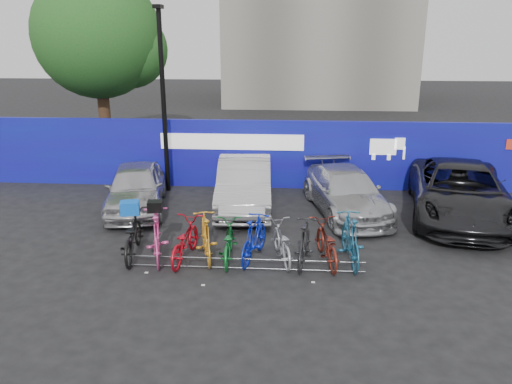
# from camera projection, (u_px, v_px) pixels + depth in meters

# --- Properties ---
(ground) EXTENTS (100.00, 100.00, 0.00)m
(ground) POSITION_uv_depth(u_px,v_px,m) (245.00, 259.00, 12.14)
(ground) COLOR black
(ground) RESTS_ON ground
(hoarding) EXTENTS (22.00, 0.18, 2.40)m
(hoarding) POSITION_uv_depth(u_px,v_px,m) (261.00, 154.00, 17.48)
(hoarding) COLOR #150B98
(hoarding) RESTS_ON ground
(tree) EXTENTS (5.40, 5.20, 7.80)m
(tree) POSITION_uv_depth(u_px,v_px,m) (103.00, 38.00, 20.62)
(tree) COLOR #382314
(tree) RESTS_ON ground
(lamppost) EXTENTS (0.25, 0.50, 6.11)m
(lamppost) POSITION_uv_depth(u_px,v_px,m) (163.00, 96.00, 16.49)
(lamppost) COLOR black
(lamppost) RESTS_ON ground
(bike_rack) EXTENTS (5.60, 0.03, 0.30)m
(bike_rack) POSITION_uv_depth(u_px,v_px,m) (243.00, 264.00, 11.52)
(bike_rack) COLOR #595B60
(bike_rack) RESTS_ON ground
(car_0) EXTENTS (2.50, 4.43, 1.42)m
(car_0) POSITION_uv_depth(u_px,v_px,m) (136.00, 187.00, 15.38)
(car_0) COLOR #B2B1B5
(car_0) RESTS_ON ground
(car_1) EXTENTS (1.91, 4.73, 1.53)m
(car_1) POSITION_uv_depth(u_px,v_px,m) (244.00, 184.00, 15.54)
(car_1) COLOR #B4B3B8
(car_1) RESTS_ON ground
(car_2) EXTENTS (2.76, 4.84, 1.32)m
(car_2) POSITION_uv_depth(u_px,v_px,m) (346.00, 192.00, 15.12)
(car_2) COLOR #B2B4B8
(car_2) RESTS_ON ground
(car_3) EXTENTS (3.68, 6.17, 1.61)m
(car_3) POSITION_uv_depth(u_px,v_px,m) (460.00, 192.00, 14.66)
(car_3) COLOR black
(car_3) RESTS_ON ground
(bike_0) EXTENTS (1.02, 2.17, 1.10)m
(bike_0) POSITION_uv_depth(u_px,v_px,m) (132.00, 235.00, 12.15)
(bike_0) COLOR black
(bike_0) RESTS_ON ground
(bike_1) EXTENTS (1.07, 2.11, 1.22)m
(bike_1) POSITION_uv_depth(u_px,v_px,m) (157.00, 235.00, 11.99)
(bike_1) COLOR #E94997
(bike_1) RESTS_ON ground
(bike_2) EXTENTS (0.87, 1.95, 0.99)m
(bike_2) POSITION_uv_depth(u_px,v_px,m) (184.00, 241.00, 11.95)
(bike_2) COLOR #B70A19
(bike_2) RESTS_ON ground
(bike_3) EXTENTS (0.98, 1.92, 1.11)m
(bike_3) POSITION_uv_depth(u_px,v_px,m) (206.00, 237.00, 12.03)
(bike_3) COLOR orange
(bike_3) RESTS_ON ground
(bike_4) EXTENTS (0.72, 1.83, 0.95)m
(bike_4) POSITION_uv_depth(u_px,v_px,m) (228.00, 242.00, 11.94)
(bike_4) COLOR #116A28
(bike_4) RESTS_ON ground
(bike_5) EXTENTS (0.94, 1.89, 1.10)m
(bike_5) POSITION_uv_depth(u_px,v_px,m) (254.00, 238.00, 11.95)
(bike_5) COLOR #0C21BA
(bike_5) RESTS_ON ground
(bike_6) EXTENTS (1.01, 1.86, 0.92)m
(bike_6) POSITION_uv_depth(u_px,v_px,m) (281.00, 242.00, 11.94)
(bike_6) COLOR #95979C
(bike_6) RESTS_ON ground
(bike_7) EXTENTS (0.76, 1.84, 1.07)m
(bike_7) POSITION_uv_depth(u_px,v_px,m) (304.00, 243.00, 11.73)
(bike_7) COLOR black
(bike_7) RESTS_ON ground
(bike_8) EXTENTS (0.99, 1.97, 0.99)m
(bike_8) POSITION_uv_depth(u_px,v_px,m) (326.00, 243.00, 11.81)
(bike_8) COLOR maroon
(bike_8) RESTS_ON ground
(bike_9) EXTENTS (0.73, 2.05, 1.21)m
(bike_9) POSITION_uv_depth(u_px,v_px,m) (350.00, 239.00, 11.78)
(bike_9) COLOR #1C587A
(bike_9) RESTS_ON ground
(cargo_crate) EXTENTS (0.51, 0.43, 0.31)m
(cargo_crate) POSITION_uv_depth(u_px,v_px,m) (130.00, 208.00, 11.93)
(cargo_crate) COLOR blue
(cargo_crate) RESTS_ON bike_0
(cargo_topcase) EXTENTS (0.38, 0.35, 0.25)m
(cargo_topcase) POSITION_uv_depth(u_px,v_px,m) (155.00, 206.00, 11.77)
(cargo_topcase) COLOR black
(cargo_topcase) RESTS_ON bike_1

